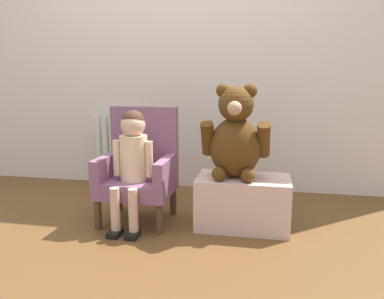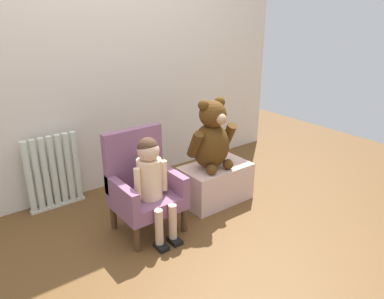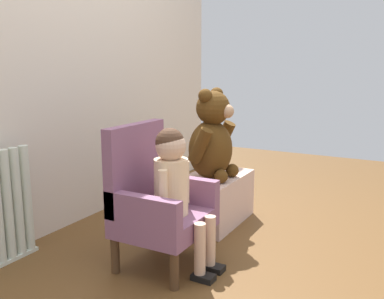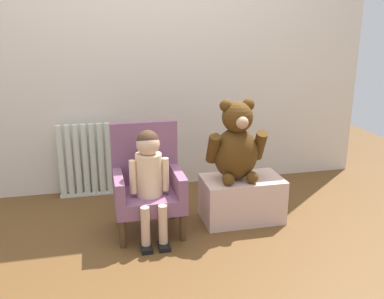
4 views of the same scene
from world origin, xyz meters
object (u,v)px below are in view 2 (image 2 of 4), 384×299
at_px(child_armchair, 143,185).
at_px(low_bench, 215,183).
at_px(radiator, 54,173).
at_px(large_teddy_bear, 212,138).
at_px(child_figure, 151,174).

distance_m(child_armchair, low_bench, 0.69).
xyz_separation_m(radiator, low_bench, (1.08, -0.70, -0.14)).
distance_m(child_armchair, large_teddy_bear, 0.65).
height_order(child_figure, large_teddy_bear, large_teddy_bear).
xyz_separation_m(low_bench, large_teddy_bear, (-0.05, -0.00, 0.40)).
bearing_deg(child_armchair, radiator, 120.99).
bearing_deg(child_armchair, low_bench, -1.11).
relative_size(low_bench, large_teddy_bear, 0.99).
bearing_deg(low_bench, large_teddy_bear, -175.45).
xyz_separation_m(child_figure, low_bench, (0.67, 0.10, -0.31)).
distance_m(radiator, large_teddy_bear, 1.27).
bearing_deg(child_armchair, child_figure, -90.00).
height_order(low_bench, large_teddy_bear, large_teddy_bear).
bearing_deg(child_figure, large_teddy_bear, 9.21).
bearing_deg(large_teddy_bear, radiator, 145.59).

